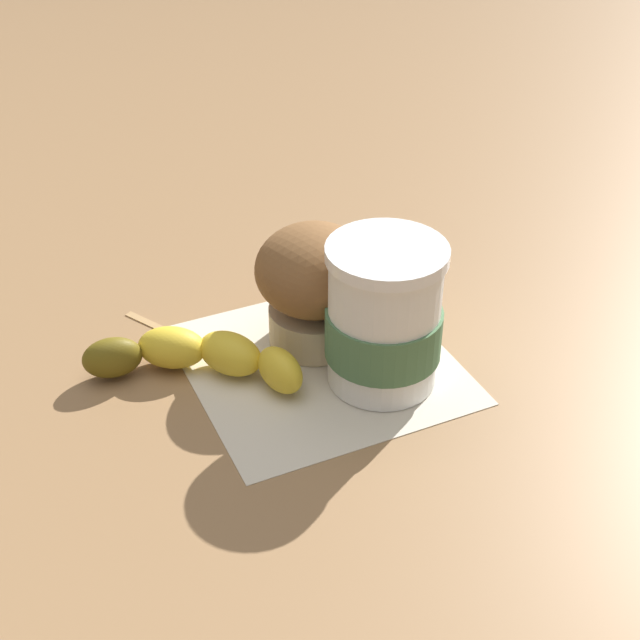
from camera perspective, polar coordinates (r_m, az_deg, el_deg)
ground_plane at (r=0.75m, az=-0.00°, el=-2.87°), size 3.00×3.00×0.00m
paper_napkin at (r=0.75m, az=-0.00°, el=-2.83°), size 0.27×0.27×0.00m
coffee_cup at (r=0.70m, az=4.11°, el=0.03°), size 0.09×0.09×0.12m
muffin at (r=0.75m, az=-0.39°, el=2.46°), size 0.10×0.10×0.11m
banana at (r=0.74m, az=-7.77°, el=-2.25°), size 0.19×0.10×0.04m
wooden_stirrer at (r=0.80m, az=-9.46°, el=-0.85°), size 0.08×0.08×0.00m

